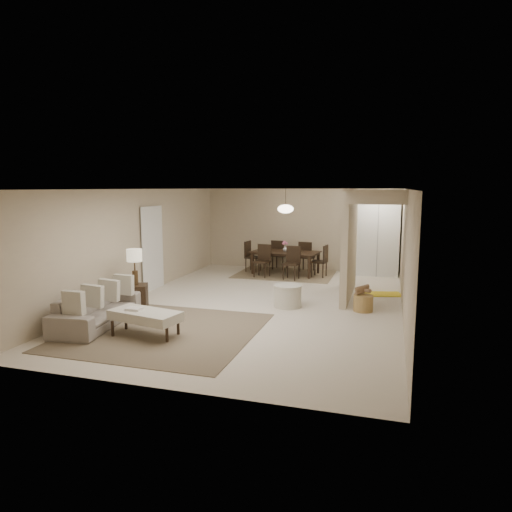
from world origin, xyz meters
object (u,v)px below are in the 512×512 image
(sofa, at_px, (97,309))
(dining_table, at_px, (285,263))
(pantry_cabinet, at_px, (378,239))
(wicker_basket, at_px, (363,303))
(side_table, at_px, (136,297))
(ottoman_bench, at_px, (145,316))
(round_pouf, at_px, (288,296))

(sofa, distance_m, dining_table, 6.30)
(pantry_cabinet, height_order, wicker_basket, pantry_cabinet)
(sofa, bearing_deg, side_table, -9.64)
(ottoman_bench, bearing_deg, dining_table, 92.09)
(round_pouf, height_order, dining_table, dining_table)
(ottoman_bench, xyz_separation_m, wicker_basket, (3.49, 2.70, -0.19))
(side_table, relative_size, round_pouf, 0.84)
(pantry_cabinet, relative_size, side_table, 4.14)
(ottoman_bench, relative_size, side_table, 2.61)
(ottoman_bench, distance_m, round_pouf, 3.23)
(sofa, xyz_separation_m, side_table, (0.05, 1.26, -0.05))
(wicker_basket, relative_size, dining_table, 0.21)
(pantry_cabinet, bearing_deg, round_pouf, -111.83)
(round_pouf, height_order, wicker_basket, round_pouf)
(pantry_cabinet, xyz_separation_m, round_pouf, (-1.70, -4.25, -0.81))
(pantry_cabinet, bearing_deg, side_table, -131.92)
(side_table, relative_size, dining_table, 0.26)
(pantry_cabinet, height_order, ottoman_bench, pantry_cabinet)
(ottoman_bench, distance_m, wicker_basket, 4.42)
(pantry_cabinet, distance_m, side_table, 7.15)
(pantry_cabinet, relative_size, dining_table, 1.09)
(ottoman_bench, xyz_separation_m, dining_table, (1.03, 6.20, -0.02))
(dining_table, bearing_deg, round_pouf, -68.16)
(sofa, relative_size, side_table, 4.13)
(wicker_basket, distance_m, dining_table, 4.28)
(side_table, bearing_deg, dining_table, 65.08)
(sofa, xyz_separation_m, dining_table, (2.21, 5.90, 0.03))
(round_pouf, bearing_deg, pantry_cabinet, 68.17)
(wicker_basket, bearing_deg, ottoman_bench, -142.29)
(side_table, bearing_deg, ottoman_bench, -54.10)
(sofa, height_order, wicker_basket, sofa)
(ottoman_bench, height_order, dining_table, dining_table)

